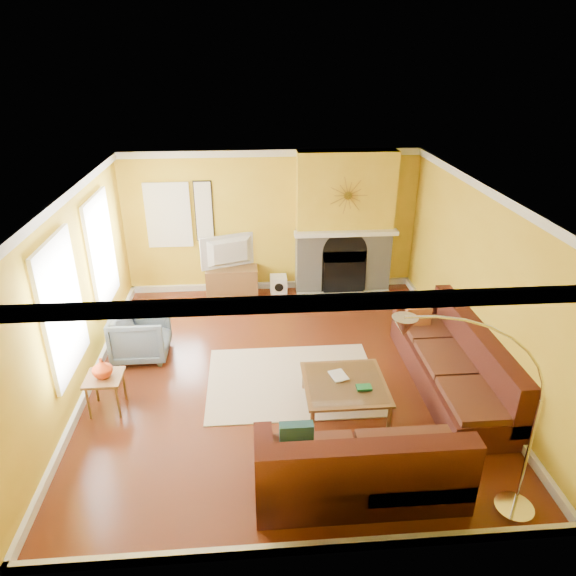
{
  "coord_description": "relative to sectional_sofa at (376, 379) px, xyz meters",
  "views": [
    {
      "loc": [
        -0.42,
        -6.28,
        4.32
      ],
      "look_at": [
        0.1,
        0.4,
        1.19
      ],
      "focal_mm": 32.0,
      "sensor_mm": 36.0,
      "label": 1
    }
  ],
  "objects": [
    {
      "name": "arc_lamp",
      "position": [
        0.42,
        -1.78,
        0.71
      ],
      "size": [
        1.46,
        0.36,
        2.31
      ],
      "primitive_type": null,
      "color": "silver",
      "rests_on": "floor"
    },
    {
      "name": "window_left_near",
      "position": [
        -3.87,
        2.18,
        1.05
      ],
      "size": [
        0.06,
        1.22,
        1.72
      ],
      "primitive_type": "cube",
      "color": "white",
      "rests_on": "wall_left"
    },
    {
      "name": "floor",
      "position": [
        -1.15,
        0.88,
        -0.46
      ],
      "size": [
        5.5,
        6.0,
        0.02
      ],
      "primitive_type": "cube",
      "color": "maroon",
      "rests_on": "ground"
    },
    {
      "name": "sectional_sofa",
      "position": [
        0.0,
        0.0,
        0.0
      ],
      "size": [
        3.2,
        3.64,
        0.9
      ],
      "primitive_type": null,
      "color": "#481C17",
      "rests_on": "floor"
    },
    {
      "name": "side_table",
      "position": [
        -3.5,
        0.24,
        -0.2
      ],
      "size": [
        0.46,
        0.46,
        0.51
      ],
      "primitive_type": null,
      "color": "brown",
      "rests_on": "floor"
    },
    {
      "name": "coffee_table",
      "position": [
        -0.41,
        -0.0,
        -0.24
      ],
      "size": [
        1.06,
        1.06,
        0.42
      ],
      "primitive_type": null,
      "color": "white",
      "rests_on": "floor"
    },
    {
      "name": "crown_molding",
      "position": [
        -1.15,
        0.88,
        2.19
      ],
      "size": [
        5.5,
        6.0,
        0.12
      ],
      "primitive_type": null,
      "color": "white",
      "rests_on": "ceiling"
    },
    {
      "name": "wall_art",
      "position": [
        -2.4,
        3.85,
        1.15
      ],
      "size": [
        0.34,
        0.04,
        1.14
      ],
      "primitive_type": "cube",
      "color": "white",
      "rests_on": "wall_back"
    },
    {
      "name": "fireplace",
      "position": [
        0.2,
        3.68,
        0.9
      ],
      "size": [
        1.8,
        0.4,
        2.7
      ],
      "primitive_type": null,
      "color": "#9D9A94",
      "rests_on": "floor"
    },
    {
      "name": "sunburst",
      "position": [
        0.2,
        3.45,
        1.5
      ],
      "size": [
        0.7,
        0.04,
        0.7
      ],
      "primitive_type": null,
      "color": "olive",
      "rests_on": "fireplace"
    },
    {
      "name": "rug",
      "position": [
        -1.03,
        0.67,
        -0.44
      ],
      "size": [
        2.4,
        1.8,
        0.02
      ],
      "primitive_type": "cube",
      "color": "beige",
      "rests_on": "floor"
    },
    {
      "name": "ceiling",
      "position": [
        -1.15,
        0.88,
        2.26
      ],
      "size": [
        5.5,
        6.0,
        0.02
      ],
      "primitive_type": "cube",
      "color": "white",
      "rests_on": "ground"
    },
    {
      "name": "vase",
      "position": [
        -3.5,
        0.24,
        0.19
      ],
      "size": [
        0.26,
        0.26,
        0.27
      ],
      "primitive_type": "imported",
      "color": "#E34716",
      "rests_on": "side_table"
    },
    {
      "name": "tv",
      "position": [
        -1.94,
        3.64,
        0.41
      ],
      "size": [
        1.09,
        0.51,
        0.64
      ],
      "primitive_type": "imported",
      "rotation": [
        0.0,
        0.0,
        3.49
      ],
      "color": "black",
      "rests_on": "media_console"
    },
    {
      "name": "mantel",
      "position": [
        0.2,
        3.44,
        0.8
      ],
      "size": [
        1.92,
        0.22,
        0.08
      ],
      "primitive_type": "cube",
      "color": "white",
      "rests_on": "fireplace"
    },
    {
      "name": "baseboard",
      "position": [
        -1.15,
        0.88,
        -0.39
      ],
      "size": [
        5.5,
        6.0,
        0.12
      ],
      "primitive_type": null,
      "color": "white",
      "rests_on": "floor"
    },
    {
      "name": "subwoofer",
      "position": [
        -1.04,
        3.68,
        -0.29
      ],
      "size": [
        0.32,
        0.32,
        0.32
      ],
      "primitive_type": "cube",
      "color": "white",
      "rests_on": "floor"
    },
    {
      "name": "wall_right",
      "position": [
        1.61,
        0.88,
        0.9
      ],
      "size": [
        0.02,
        6.0,
        2.7
      ],
      "primitive_type": "cube",
      "color": "gold",
      "rests_on": "ground"
    },
    {
      "name": "armchair",
      "position": [
        -3.27,
        1.52,
        -0.07
      ],
      "size": [
        0.83,
        0.81,
        0.76
      ],
      "primitive_type": "imported",
      "rotation": [
        0.0,
        0.0,
        1.57
      ],
      "color": "slate",
      "rests_on": "floor"
    },
    {
      "name": "wall_left",
      "position": [
        -3.91,
        0.88,
        0.9
      ],
      "size": [
        0.02,
        6.0,
        2.7
      ],
      "primitive_type": "cube",
      "color": "gold",
      "rests_on": "ground"
    },
    {
      "name": "wall_back",
      "position": [
        -1.15,
        3.89,
        0.9
      ],
      "size": [
        5.5,
        0.02,
        2.7
      ],
      "primitive_type": "cube",
      "color": "gold",
      "rests_on": "ground"
    },
    {
      "name": "media_console",
      "position": [
        -1.94,
        3.64,
        -0.18
      ],
      "size": [
        0.98,
        0.44,
        0.54
      ],
      "primitive_type": "cube",
      "color": "brown",
      "rests_on": "floor"
    },
    {
      "name": "window_left_far",
      "position": [
        -3.87,
        0.28,
        1.05
      ],
      "size": [
        0.06,
        1.22,
        1.72
      ],
      "primitive_type": "cube",
      "color": "white",
      "rests_on": "wall_left"
    },
    {
      "name": "book",
      "position": [
        -0.57,
        0.11,
        -0.02
      ],
      "size": [
        0.26,
        0.31,
        0.03
      ],
      "primitive_type": "imported",
      "rotation": [
        0.0,
        0.0,
        0.26
      ],
      "color": "white",
      "rests_on": "coffee_table"
    },
    {
      "name": "hearth",
      "position": [
        0.2,
        3.13,
        -0.42
      ],
      "size": [
        1.8,
        0.7,
        0.06
      ],
      "primitive_type": "cube",
      "color": "#9D9A94",
      "rests_on": "floor"
    },
    {
      "name": "window_back",
      "position": [
        -3.05,
        3.84,
        1.1
      ],
      "size": [
        0.82,
        0.06,
        1.22
      ],
      "primitive_type": "cube",
      "color": "white",
      "rests_on": "wall_back"
    },
    {
      "name": "wall_front",
      "position": [
        -1.15,
        -2.13,
        0.9
      ],
      "size": [
        5.5,
        0.02,
        2.7
      ],
      "primitive_type": "cube",
      "color": "gold",
      "rests_on": "ground"
    }
  ]
}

